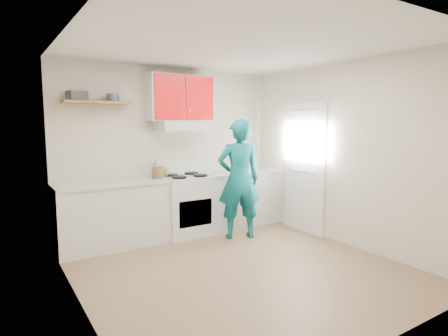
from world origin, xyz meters
TOP-DOWN VIEW (x-y plane):
  - floor at (0.00, 0.00)m, footprint 3.80×3.80m
  - ceiling at (0.00, 0.00)m, footprint 3.60×3.80m
  - back_wall at (0.00, 1.90)m, footprint 3.60×0.04m
  - front_wall at (0.00, -1.90)m, footprint 3.60×0.04m
  - left_wall at (-1.80, 0.00)m, footprint 0.04×3.80m
  - right_wall at (1.80, 0.00)m, footprint 0.04×3.80m
  - door at (1.78, 0.70)m, footprint 0.05×0.85m
  - door_glass at (1.75, 0.70)m, footprint 0.01×0.55m
  - counter_left at (-1.04, 1.60)m, footprint 1.52×0.60m
  - counter_right at (1.14, 1.60)m, footprint 1.32×0.60m
  - stove at (0.10, 1.57)m, footprint 0.76×0.65m
  - range_hood at (0.10, 1.68)m, footprint 0.76×0.44m
  - upper_cabinets at (0.10, 1.73)m, footprint 1.02×0.33m
  - shelf at (-1.15, 1.75)m, footprint 0.90×0.30m
  - books at (-1.41, 1.76)m, footprint 0.28×0.23m
  - tin at (-0.94, 1.72)m, footprint 0.23×0.23m
  - kettle at (-0.22, 1.70)m, footprint 0.26×0.26m
  - crock at (-0.37, 1.56)m, footprint 0.20×0.20m
  - cutting_board at (1.10, 1.51)m, footprint 0.35×0.27m
  - silicone_mat at (1.62, 1.65)m, footprint 0.37×0.32m
  - person at (0.70, 0.99)m, footprint 0.76×0.63m

SIDE VIEW (x-z plane):
  - floor at x=0.00m, z-range 0.00..0.00m
  - counter_left at x=-1.04m, z-range 0.00..0.90m
  - counter_right at x=1.14m, z-range 0.00..0.90m
  - stove at x=0.10m, z-range 0.00..0.92m
  - person at x=0.70m, z-range 0.00..1.80m
  - silicone_mat at x=1.62m, z-range 0.90..0.91m
  - cutting_board at x=1.10m, z-range 0.90..0.92m
  - crock at x=-0.37m, z-range 0.90..1.11m
  - kettle at x=-0.22m, z-range 0.92..1.09m
  - door at x=1.78m, z-range 0.00..2.05m
  - back_wall at x=0.00m, z-range 0.00..2.60m
  - front_wall at x=0.00m, z-range 0.00..2.60m
  - left_wall at x=-1.80m, z-range 0.00..2.60m
  - right_wall at x=1.80m, z-range 0.00..2.60m
  - door_glass at x=1.75m, z-range 0.98..1.92m
  - range_hood at x=0.10m, z-range 1.62..1.77m
  - shelf at x=-1.15m, z-range 2.00..2.04m
  - tin at x=-0.94m, z-range 2.04..2.14m
  - books at x=-1.41m, z-range 2.04..2.16m
  - upper_cabinets at x=0.10m, z-range 1.77..2.47m
  - ceiling at x=0.00m, z-range 2.58..2.62m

